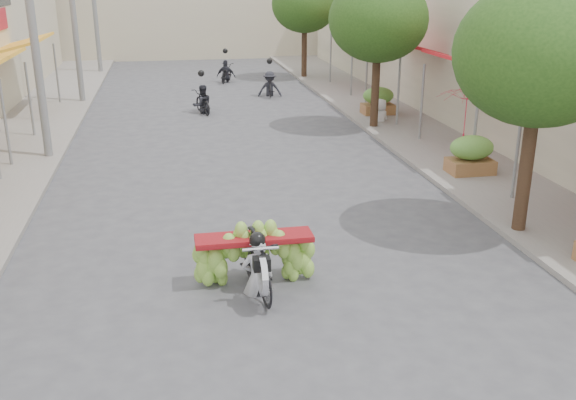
{
  "coord_description": "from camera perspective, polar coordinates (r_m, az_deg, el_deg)",
  "views": [
    {
      "loc": [
        -1.79,
        -7.57,
        5.25
      ],
      "look_at": [
        0.39,
        3.98,
        1.1
      ],
      "focal_mm": 40.0,
      "sensor_mm": 36.0,
      "label": 1
    }
  ],
  "objects": [
    {
      "name": "street_tree_far",
      "position": [
        34.36,
        1.48,
        16.99
      ],
      "size": [
        3.4,
        3.4,
        5.25
      ],
      "color": "#3A2719",
      "rests_on": "ground"
    },
    {
      "name": "pedestrian",
      "position": [
        23.99,
        8.27,
        8.89
      ],
      "size": [
        0.94,
        0.78,
        1.64
      ],
      "rotation": [
        0.0,
        0.0,
        3.58
      ],
      "color": "silver",
      "rests_on": "ground"
    },
    {
      "name": "bg_motorbike_a",
      "position": [
        25.95,
        -7.65,
        9.28
      ],
      "size": [
        0.95,
        1.68,
        1.95
      ],
      "color": "black",
      "rests_on": "ground"
    },
    {
      "name": "bg_motorbike_b",
      "position": [
        29.39,
        -1.64,
        10.81
      ],
      "size": [
        1.11,
        1.76,
        1.95
      ],
      "color": "black",
      "rests_on": "ground"
    },
    {
      "name": "street_tree_near",
      "position": [
        13.7,
        21.54,
        11.98
      ],
      "size": [
        3.4,
        3.4,
        5.25
      ],
      "color": "#3A2719",
      "rests_on": "ground"
    },
    {
      "name": "banana_motorbike",
      "position": [
        11.15,
        -2.86,
        -4.86
      ],
      "size": [
        2.2,
        1.94,
        1.92
      ],
      "color": "black",
      "rests_on": "ground"
    },
    {
      "name": "market_umbrella",
      "position": [
        18.23,
        15.79,
        9.65
      ],
      "size": [
        1.86,
        1.86,
        1.55
      ],
      "rotation": [
        0.0,
        0.0,
        0.1
      ],
      "color": "red",
      "rests_on": "ground"
    },
    {
      "name": "utility_pole_far",
      "position": [
        28.83,
        -18.61,
        16.05
      ],
      "size": [
        0.6,
        0.24,
        8.0
      ],
      "color": "slate",
      "rests_on": "ground"
    },
    {
      "name": "produce_crate_mid",
      "position": [
        18.08,
        15.99,
        4.15
      ],
      "size": [
        1.2,
        0.88,
        1.16
      ],
      "color": "olive",
      "rests_on": "ground"
    },
    {
      "name": "shophouse_row_right",
      "position": [
        25.69,
        22.42,
        13.0
      ],
      "size": [
        9.77,
        40.0,
        6.0
      ],
      "color": "beige",
      "rests_on": "ground"
    },
    {
      "name": "ground",
      "position": [
        9.39,
        2.23,
        -14.59
      ],
      "size": [
        120.0,
        120.0,
        0.0
      ],
      "primitive_type": "plane",
      "color": "#4C4C51",
      "rests_on": "ground"
    },
    {
      "name": "utility_pole_mid",
      "position": [
        19.94,
        -21.82,
        14.6
      ],
      "size": [
        0.6,
        0.24,
        8.0
      ],
      "color": "slate",
      "rests_on": "ground"
    },
    {
      "name": "sidewalk_right",
      "position": [
        24.77,
        10.45,
        7.03
      ],
      "size": [
        4.0,
        60.0,
        0.12
      ],
      "primitive_type": "cube",
      "color": "gray",
      "rests_on": "ground"
    },
    {
      "name": "far_building",
      "position": [
        45.64,
        -8.8,
        17.03
      ],
      "size": [
        20.0,
        6.0,
        7.0
      ],
      "primitive_type": "cube",
      "color": "beige",
      "rests_on": "ground"
    },
    {
      "name": "sidewalk_left",
      "position": [
        23.74,
        -23.17,
        5.24
      ],
      "size": [
        4.0,
        60.0,
        0.12
      ],
      "primitive_type": "cube",
      "color": "gray",
      "rests_on": "ground"
    },
    {
      "name": "bg_motorbike_c",
      "position": [
        33.53,
        -5.56,
        11.72
      ],
      "size": [
        1.12,
        1.73,
        1.95
      ],
      "color": "black",
      "rests_on": "ground"
    },
    {
      "name": "produce_crate_far",
      "position": [
        25.3,
        8.02,
        8.92
      ],
      "size": [
        1.2,
        0.88,
        1.16
      ],
      "color": "olive",
      "rests_on": "ground"
    },
    {
      "name": "street_tree_mid",
      "position": [
        22.78,
        8.04,
        15.57
      ],
      "size": [
        3.4,
        3.4,
        5.25
      ],
      "color": "#3A2719",
      "rests_on": "ground"
    }
  ]
}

